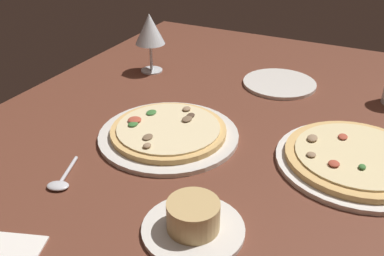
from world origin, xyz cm
name	(u,v)px	position (x,y,z in cm)	size (l,w,h in cm)	color
dining_table	(216,152)	(0.00, 0.00, 2.00)	(150.00, 110.00, 4.00)	brown
pizza_main	(168,132)	(2.10, -10.13, 5.17)	(29.84, 29.84, 3.35)	silver
pizza_side	(356,159)	(-4.99, 27.21, 5.21)	(30.40, 30.40, 3.37)	silver
ramekin_on_saucer	(193,221)	(25.51, 7.29, 6.07)	(16.23, 16.23, 5.52)	silver
wine_glass_far	(150,30)	(-28.44, -32.67, 16.06)	(8.30, 8.30, 16.65)	silver
side_plate	(279,83)	(-35.17, 3.23, 4.45)	(19.42, 19.42, 0.90)	silver
spoon	(61,181)	(25.13, -19.60, 4.46)	(10.92, 5.82, 1.00)	silver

